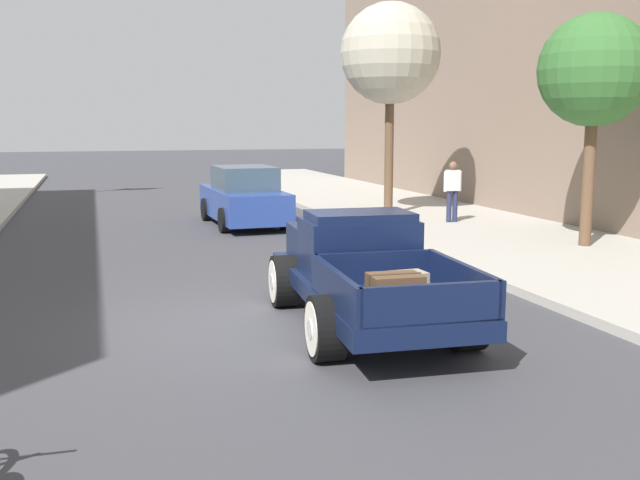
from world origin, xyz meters
name	(u,v)px	position (x,y,z in m)	size (l,w,h in m)	color
ground_plane	(254,324)	(0.00, 0.00, 0.00)	(140.00, 140.00, 0.00)	#3D3D42
hotrod_truck_navy	(360,270)	(1.49, -0.29, 0.75)	(2.40, 5.02, 1.58)	#0F1938
car_background_blue	(244,198)	(1.90, 10.09, 0.77)	(1.97, 4.35, 1.65)	#284293
pedestrian_sidewalk_right	(453,188)	(7.25, 7.96, 1.09)	(0.53, 0.22, 1.65)	#232847
street_tree_nearest	(595,72)	(8.23, 3.58, 3.90)	(2.40, 2.40, 4.98)	brown
street_tree_second	(390,54)	(6.27, 10.12, 4.78)	(2.90, 2.90, 6.11)	brown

